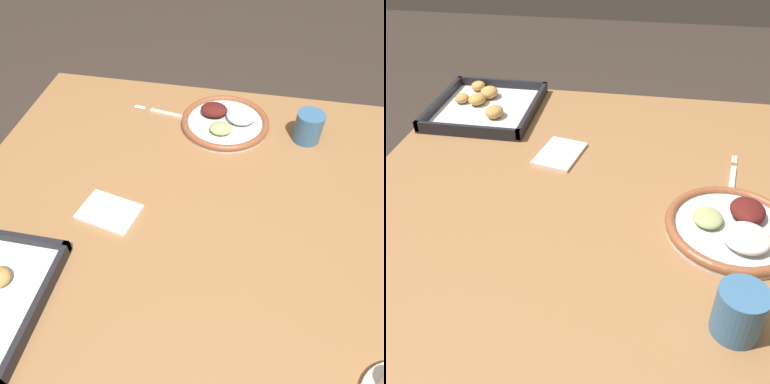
% 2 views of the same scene
% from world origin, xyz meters
% --- Properties ---
extents(ground_plane, '(8.00, 8.00, 0.00)m').
position_xyz_m(ground_plane, '(0.00, 0.00, 0.00)').
color(ground_plane, '#382D26').
extents(dining_table, '(1.09, 0.98, 0.73)m').
position_xyz_m(dining_table, '(0.00, 0.00, 0.63)').
color(dining_table, olive).
rests_on(dining_table, ground_plane).
extents(dinner_plate, '(0.26, 0.26, 0.04)m').
position_xyz_m(dinner_plate, '(-0.06, -0.31, 0.74)').
color(dinner_plate, silver).
rests_on(dinner_plate, dining_table).
extents(fork, '(0.20, 0.05, 0.00)m').
position_xyz_m(fork, '(0.12, -0.33, 0.73)').
color(fork, silver).
rests_on(fork, dining_table).
extents(drinking_cup, '(0.08, 0.08, 0.08)m').
position_xyz_m(drinking_cup, '(-0.29, -0.29, 0.77)').
color(drinking_cup, '#38668E').
rests_on(drinking_cup, dining_table).
extents(napkin, '(0.15, 0.12, 0.01)m').
position_xyz_m(napkin, '(0.17, 0.08, 0.73)').
color(napkin, white).
rests_on(napkin, dining_table).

